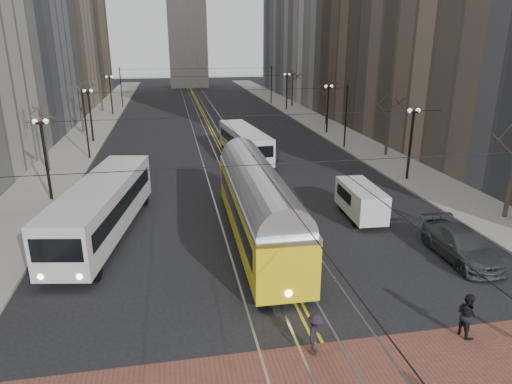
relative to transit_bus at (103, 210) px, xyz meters
name	(u,v)px	position (x,y,z in m)	size (l,w,h in m)	color
ground	(311,328)	(9.16, -10.92, -1.62)	(260.00, 260.00, 0.00)	black
sidewalk_left	(91,131)	(-5.84, 34.08, -1.55)	(5.00, 140.00, 0.15)	gray
sidewalk_right	(319,123)	(24.16, 34.08, -1.55)	(5.00, 140.00, 0.15)	gray
streetcar_rails	(210,127)	(9.16, 34.08, -1.62)	(4.80, 130.00, 0.02)	gray
centre_lines	(210,127)	(9.16, 34.08, -1.61)	(0.42, 130.00, 0.01)	gold
lamp_posts	(224,128)	(9.16, 17.83, 1.18)	(27.60, 57.20, 5.60)	black
street_trees	(217,118)	(9.16, 24.33, 1.18)	(31.68, 53.28, 5.60)	#382D23
trolley_wires	(217,109)	(9.16, 23.91, 2.15)	(25.96, 120.00, 6.60)	black
transit_bus	(103,210)	(0.00, 0.00, 0.00)	(2.70, 12.98, 3.24)	silver
streetcar	(258,212)	(8.66, -2.25, 0.12)	(2.75, 14.79, 3.49)	yellow
rear_bus	(245,144)	(10.96, 16.56, -0.17)	(2.42, 11.15, 2.91)	silver
cargo_van	(361,202)	(15.77, -0.08, -0.55)	(1.87, 4.86, 2.15)	silver
sedan_grey	(266,148)	(13.16, 16.97, -0.77)	(2.02, 5.03, 1.71)	#464A4F
sedan_parked	(461,245)	(18.66, -6.46, -0.83)	(2.22, 5.45, 1.58)	#3C3F43
pedestrian_c	(467,315)	(14.91, -12.42, -0.72)	(0.86, 0.67, 1.78)	black
pedestrian_d	(315,334)	(8.84, -12.42, -0.80)	(1.05, 0.61, 1.63)	black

